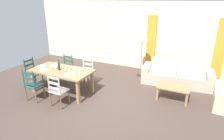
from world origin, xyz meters
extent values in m
cube|color=#4B3D35|center=(0.00, 0.00, -0.01)|extent=(9.60, 9.60, 0.02)
cube|color=beige|center=(0.00, 3.30, 1.35)|extent=(9.60, 0.16, 2.70)
cube|color=gold|center=(0.57, 3.16, 1.10)|extent=(0.35, 0.08, 2.20)
cube|color=gold|center=(2.97, 3.16, 1.10)|extent=(0.35, 0.08, 2.20)
cube|color=#9F7B4F|center=(-1.35, 0.05, 0.72)|extent=(1.90, 0.96, 0.05)
cube|color=#9F7B4F|center=(-2.20, -0.33, 0.35)|extent=(0.08, 0.08, 0.70)
cube|color=#9F7B4F|center=(-0.50, -0.33, 0.35)|extent=(0.08, 0.08, 0.70)
cube|color=#9F7B4F|center=(-2.20, 0.43, 0.35)|extent=(0.08, 0.08, 0.70)
cube|color=#9F7B4F|center=(-0.50, 0.43, 0.35)|extent=(0.08, 0.08, 0.70)
cube|color=#26504D|center=(-1.77, -0.68, 0.45)|extent=(0.44, 0.42, 0.03)
cylinder|color=brown|center=(-1.96, -0.52, 0.22)|extent=(0.04, 0.04, 0.43)
cylinder|color=brown|center=(-1.60, -0.50, 0.22)|extent=(0.04, 0.04, 0.43)
cylinder|color=brown|center=(-1.94, -0.86, 0.22)|extent=(0.04, 0.04, 0.43)
cylinder|color=brown|center=(-1.58, -0.84, 0.22)|extent=(0.04, 0.04, 0.43)
cylinder|color=#26504D|center=(-1.94, -0.86, 0.71)|extent=(0.04, 0.04, 0.50)
cylinder|color=#26504D|center=(-1.58, -0.84, 0.71)|extent=(0.04, 0.04, 0.50)
cube|color=#26504D|center=(-1.76, -0.85, 0.58)|extent=(0.38, 0.04, 0.06)
cube|color=#26504D|center=(-1.76, -0.85, 0.73)|extent=(0.38, 0.04, 0.06)
cube|color=#26504D|center=(-1.76, -0.85, 0.88)|extent=(0.38, 0.04, 0.06)
cube|color=beige|center=(-0.91, -0.63, 0.45)|extent=(0.43, 0.41, 0.03)
cylinder|color=brown|center=(-1.09, -0.45, 0.22)|extent=(0.04, 0.04, 0.43)
cylinder|color=brown|center=(-0.73, -0.46, 0.22)|extent=(0.04, 0.04, 0.43)
cylinder|color=brown|center=(-1.09, -0.79, 0.22)|extent=(0.04, 0.04, 0.43)
cylinder|color=brown|center=(-0.73, -0.80, 0.22)|extent=(0.04, 0.04, 0.43)
cylinder|color=beige|center=(-1.09, -0.79, 0.71)|extent=(0.04, 0.04, 0.50)
cylinder|color=beige|center=(-0.73, -0.80, 0.71)|extent=(0.04, 0.04, 0.50)
cube|color=beige|center=(-0.91, -0.80, 0.58)|extent=(0.38, 0.03, 0.06)
cube|color=beige|center=(-0.91, -0.80, 0.73)|extent=(0.38, 0.03, 0.06)
cube|color=beige|center=(-0.91, -0.80, 0.88)|extent=(0.38, 0.03, 0.06)
cube|color=#22554E|center=(-1.77, 0.74, 0.45)|extent=(0.45, 0.43, 0.03)
cylinder|color=brown|center=(-1.60, 0.56, 0.22)|extent=(0.04, 0.04, 0.43)
cylinder|color=brown|center=(-1.96, 0.58, 0.22)|extent=(0.04, 0.04, 0.43)
cylinder|color=brown|center=(-1.58, 0.90, 0.22)|extent=(0.04, 0.04, 0.43)
cylinder|color=brown|center=(-1.94, 0.92, 0.22)|extent=(0.04, 0.04, 0.43)
cylinder|color=#22554E|center=(-1.58, 0.90, 0.71)|extent=(0.04, 0.04, 0.50)
cylinder|color=#22554E|center=(-1.94, 0.92, 0.71)|extent=(0.04, 0.04, 0.50)
cube|color=#22554E|center=(-1.76, 0.91, 0.58)|extent=(0.38, 0.05, 0.06)
cube|color=#22554E|center=(-1.76, 0.91, 0.73)|extent=(0.38, 0.05, 0.06)
cube|color=#22554E|center=(-1.76, 0.91, 0.88)|extent=(0.38, 0.05, 0.06)
cube|color=beige|center=(-0.94, 0.74, 0.45)|extent=(0.43, 0.42, 0.03)
cylinder|color=brown|center=(-0.75, 0.58, 0.22)|extent=(0.04, 0.04, 0.43)
cylinder|color=brown|center=(-1.11, 0.57, 0.22)|extent=(0.04, 0.04, 0.43)
cylinder|color=brown|center=(-0.76, 0.92, 0.22)|extent=(0.04, 0.04, 0.43)
cylinder|color=brown|center=(-1.12, 0.91, 0.22)|extent=(0.04, 0.04, 0.43)
cylinder|color=beige|center=(-0.76, 0.92, 0.71)|extent=(0.04, 0.04, 0.50)
cylinder|color=beige|center=(-1.12, 0.91, 0.71)|extent=(0.04, 0.04, 0.50)
cube|color=beige|center=(-0.94, 0.91, 0.58)|extent=(0.38, 0.04, 0.06)
cube|color=beige|center=(-0.94, 0.91, 0.73)|extent=(0.38, 0.04, 0.06)
cube|color=beige|center=(-0.94, 0.91, 0.88)|extent=(0.38, 0.04, 0.06)
cube|color=#234F4A|center=(-2.49, 0.01, 0.45)|extent=(0.41, 0.43, 0.03)
cylinder|color=brown|center=(-2.32, 0.19, 0.22)|extent=(0.04, 0.04, 0.43)
cylinder|color=brown|center=(-2.32, -0.17, 0.22)|extent=(0.04, 0.04, 0.43)
cylinder|color=brown|center=(-2.66, 0.18, 0.22)|extent=(0.04, 0.04, 0.43)
cylinder|color=brown|center=(-2.66, -0.18, 0.22)|extent=(0.04, 0.04, 0.43)
cylinder|color=#234F4A|center=(-2.66, 0.18, 0.71)|extent=(0.04, 0.04, 0.50)
cylinder|color=#234F4A|center=(-2.66, -0.18, 0.71)|extent=(0.04, 0.04, 0.50)
cube|color=#234F4A|center=(-2.66, 0.00, 0.58)|extent=(0.03, 0.38, 0.06)
cube|color=#234F4A|center=(-2.66, 0.00, 0.73)|extent=(0.03, 0.38, 0.06)
cube|color=#234F4A|center=(-2.66, 0.00, 0.88)|extent=(0.03, 0.38, 0.06)
cylinder|color=white|center=(-1.80, -0.20, 0.76)|extent=(0.24, 0.24, 0.02)
cube|color=silver|center=(-1.95, -0.20, 0.75)|extent=(0.03, 0.17, 0.01)
cylinder|color=white|center=(-0.90, -0.20, 0.76)|extent=(0.24, 0.24, 0.02)
cube|color=silver|center=(-1.05, -0.20, 0.75)|extent=(0.03, 0.17, 0.01)
cylinder|color=white|center=(-1.80, 0.30, 0.76)|extent=(0.24, 0.24, 0.02)
cube|color=silver|center=(-1.95, 0.30, 0.75)|extent=(0.02, 0.17, 0.01)
cylinder|color=white|center=(-0.90, 0.30, 0.76)|extent=(0.24, 0.24, 0.02)
cube|color=silver|center=(-1.05, 0.30, 0.75)|extent=(0.02, 0.17, 0.01)
cylinder|color=white|center=(-2.13, 0.05, 0.76)|extent=(0.24, 0.24, 0.02)
cube|color=silver|center=(-2.28, 0.05, 0.75)|extent=(0.03, 0.17, 0.01)
cylinder|color=#143819|center=(-1.40, 0.01, 0.86)|extent=(0.07, 0.07, 0.22)
cylinder|color=#143819|center=(-1.40, 0.01, 1.01)|extent=(0.02, 0.02, 0.08)
cylinder|color=black|center=(-1.40, 0.01, 1.06)|extent=(0.03, 0.03, 0.02)
cylinder|color=white|center=(-1.65, -0.08, 0.75)|extent=(0.06, 0.06, 0.01)
cylinder|color=white|center=(-1.65, -0.08, 0.79)|extent=(0.01, 0.01, 0.07)
cone|color=white|center=(-1.65, -0.08, 0.87)|extent=(0.06, 0.06, 0.08)
cylinder|color=white|center=(-0.76, -0.08, 0.75)|extent=(0.06, 0.06, 0.01)
cylinder|color=white|center=(-0.76, -0.08, 0.79)|extent=(0.01, 0.01, 0.07)
cone|color=white|center=(-0.76, -0.08, 0.87)|extent=(0.06, 0.06, 0.08)
cylinder|color=white|center=(-1.68, 0.19, 0.75)|extent=(0.06, 0.06, 0.01)
cylinder|color=white|center=(-1.68, 0.19, 0.79)|extent=(0.01, 0.01, 0.07)
cone|color=white|center=(-1.68, 0.19, 0.87)|extent=(0.06, 0.06, 0.08)
cylinder|color=white|center=(-0.76, 0.17, 0.75)|extent=(0.06, 0.06, 0.01)
cylinder|color=white|center=(-0.76, 0.17, 0.79)|extent=(0.01, 0.01, 0.07)
cone|color=white|center=(-0.76, 0.17, 0.87)|extent=(0.06, 0.06, 0.08)
cylinder|color=beige|center=(-1.09, 0.12, 0.80)|extent=(0.07, 0.07, 0.09)
cylinder|color=#998C66|center=(-1.53, 0.07, 0.77)|extent=(0.05, 0.05, 0.04)
cylinder|color=white|center=(-1.53, 0.07, 0.89)|extent=(0.02, 0.02, 0.20)
cylinder|color=#998C66|center=(-1.15, 0.01, 0.77)|extent=(0.05, 0.05, 0.04)
cylinder|color=white|center=(-1.15, 0.01, 0.86)|extent=(0.02, 0.02, 0.14)
cube|color=beige|center=(1.77, 2.21, 0.20)|extent=(1.86, 0.96, 0.40)
cube|color=beige|center=(1.74, 2.51, 0.40)|extent=(1.81, 0.36, 0.80)
cube|color=beige|center=(2.78, 2.30, 0.29)|extent=(0.31, 0.82, 0.58)
cube|color=beige|center=(0.75, 2.12, 0.29)|extent=(0.31, 0.82, 0.58)
cube|color=beige|center=(2.22, 2.20, 0.46)|extent=(0.91, 0.71, 0.12)
cube|color=beige|center=(1.32, 2.12, 0.46)|extent=(0.91, 0.71, 0.12)
cube|color=#9F7B4F|center=(1.85, 1.06, 0.40)|extent=(0.90, 0.56, 0.04)
cube|color=#9F7B4F|center=(1.45, 0.83, 0.19)|extent=(0.06, 0.06, 0.38)
cube|color=#9F7B4F|center=(2.25, 0.83, 0.19)|extent=(0.06, 0.06, 0.38)
cube|color=#9F7B4F|center=(1.45, 1.29, 0.19)|extent=(0.06, 0.06, 0.38)
cube|color=#9F7B4F|center=(2.25, 1.29, 0.19)|extent=(0.06, 0.06, 0.38)
cylinder|color=#332D28|center=(0.42, 2.46, 0.01)|extent=(0.28, 0.28, 0.03)
cylinder|color=gray|center=(0.42, 2.46, 0.71)|extent=(0.03, 0.03, 1.35)
cone|color=beige|center=(0.42, 2.46, 1.51)|extent=(0.40, 0.40, 0.26)
camera|label=1|loc=(2.45, -4.29, 2.82)|focal=31.29mm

